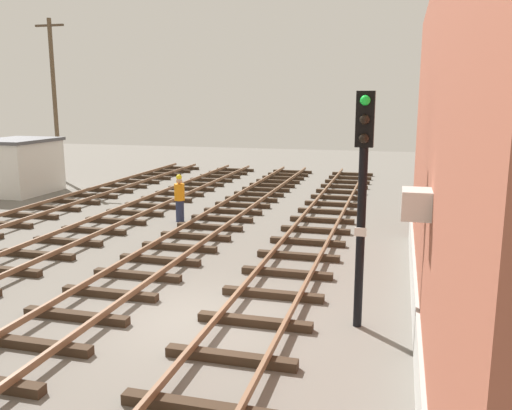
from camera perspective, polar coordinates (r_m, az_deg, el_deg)
ground_plane at (r=12.16m, az=-6.00°, el=-11.93°), size 80.00×80.00×0.00m
track_near_building at (r=11.74m, az=-0.15°, el=-12.03°), size 2.50×48.74×0.32m
track_centre at (r=13.21m, az=-16.74°, el=-9.84°), size 2.50×48.74×0.32m
signal_mast at (r=11.11m, az=11.18°, el=2.39°), size 0.36×0.40×4.91m
control_hut at (r=29.85m, az=-23.72°, el=3.78°), size 3.00×3.80×2.76m
parked_car_white at (r=34.51m, az=-24.14°, el=3.82°), size 4.20×2.04×1.76m
utility_pole_far at (r=33.86m, az=-20.49°, el=10.57°), size 1.80×0.24×9.18m
track_worker_foreground at (r=21.23m, az=-8.07°, el=0.70°), size 0.40×0.40×1.87m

